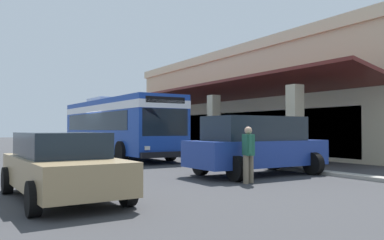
# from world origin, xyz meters

# --- Properties ---
(ground) EXTENTS (120.00, 120.00, 0.00)m
(ground) POSITION_xyz_m (0.00, 8.00, 0.00)
(ground) COLOR #38383A
(curb_strip) EXTENTS (29.61, 0.50, 0.12)m
(curb_strip) POSITION_xyz_m (-0.40, 3.60, 0.06)
(curb_strip) COLOR #9E998E
(curb_strip) RESTS_ON ground
(plaza_building) EXTENTS (24.98, 13.67, 6.86)m
(plaza_building) POSITION_xyz_m (-0.40, 13.22, 3.44)
(plaza_building) COLOR #C6B793
(plaza_building) RESTS_ON ground
(transit_bus) EXTENTS (11.27, 3.01, 3.34)m
(transit_bus) POSITION_xyz_m (0.18, 0.49, 1.85)
(transit_bus) COLOR #193D9E
(transit_bus) RESTS_ON ground
(parked_sedan_tan) EXTENTS (4.45, 2.11, 1.47)m
(parked_sedan_tan) POSITION_xyz_m (12.10, -5.24, 0.75)
(parked_sedan_tan) COLOR #9E845B
(parked_sedan_tan) RESTS_ON ground
(parked_suv_blue) EXTENTS (2.73, 4.81, 1.97)m
(parked_suv_blue) POSITION_xyz_m (10.77, 1.45, 1.02)
(parked_suv_blue) COLOR navy
(parked_suv_blue) RESTS_ON ground
(pedestrian) EXTENTS (0.60, 0.41, 1.62)m
(pedestrian) POSITION_xyz_m (12.21, -0.05, 0.90)
(pedestrian) COLOR #726651
(pedestrian) RESTS_ON ground
(potted_palm) EXTENTS (1.66, 2.01, 2.99)m
(potted_palm) POSITION_xyz_m (-7.60, 4.52, 0.62)
(potted_palm) COLOR gray
(potted_palm) RESTS_ON ground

